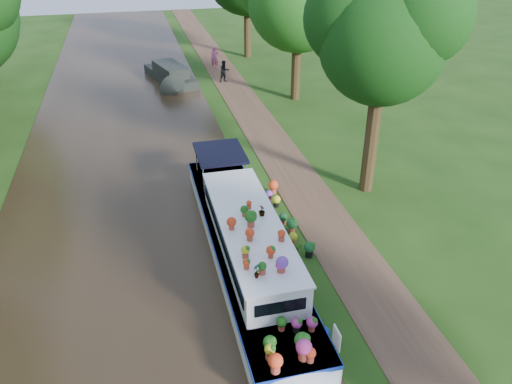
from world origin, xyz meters
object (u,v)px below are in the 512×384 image
(plant_boat, at_px, (250,248))
(pedestrian_pink, at_px, (215,58))
(second_boat, at_px, (171,75))
(pedestrian_dark, at_px, (224,71))

(plant_boat, height_order, pedestrian_pink, plant_boat)
(plant_boat, xyz_separation_m, second_boat, (-0.50, 21.50, -0.34))
(plant_boat, relative_size, pedestrian_dark, 9.13)
(plant_boat, distance_m, pedestrian_pink, 24.29)
(plant_boat, distance_m, second_boat, 21.50)
(pedestrian_dark, bearing_deg, plant_boat, -115.53)
(second_boat, xyz_separation_m, pedestrian_pink, (3.51, 2.60, 0.32))
(second_boat, bearing_deg, pedestrian_pink, 20.65)
(second_boat, relative_size, pedestrian_dark, 4.66)
(plant_boat, relative_size, second_boat, 1.96)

